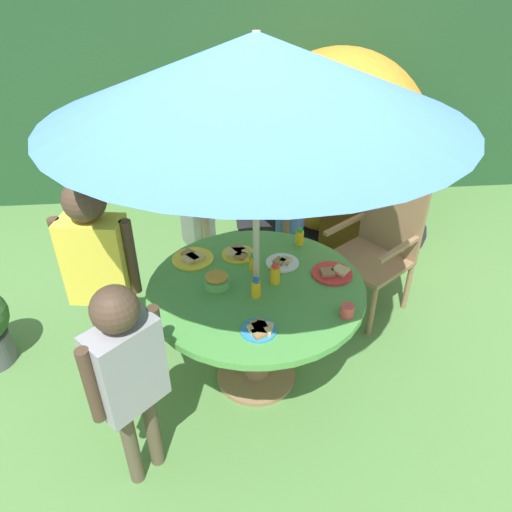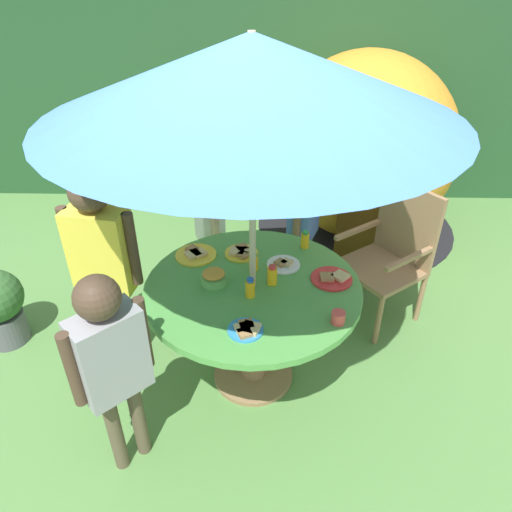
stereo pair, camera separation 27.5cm
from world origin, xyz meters
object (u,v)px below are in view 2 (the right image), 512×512
(dome_tent, at_px, (363,147))
(juice_bottle_center_front, at_px, (250,288))
(plate_near_right, at_px, (241,252))
(child_in_white_shirt, at_px, (209,217))
(child_in_grey_shirt, at_px, (111,355))
(wooden_chair, at_px, (392,250))
(child_in_yellow_shirt, at_px, (102,250))
(child_in_blue_shirt, at_px, (304,211))
(juice_bottle_mid_right, at_px, (305,240))
(plate_center_back, at_px, (283,264))
(plate_back_edge, at_px, (332,278))
(plate_near_left, at_px, (246,329))
(juice_bottle_mid_left, at_px, (272,275))
(garden_table, at_px, (253,306))
(juice_bottle_far_left, at_px, (253,262))
(plate_far_right, at_px, (196,254))
(patio_umbrella, at_px, (252,77))
(snack_bowl, at_px, (214,277))
(cup_near, at_px, (338,317))

(dome_tent, bearing_deg, juice_bottle_center_front, -108.36)
(plate_near_right, bearing_deg, child_in_white_shirt, 116.19)
(dome_tent, xyz_separation_m, child_in_grey_shirt, (-1.60, -2.65, -0.05))
(wooden_chair, relative_size, child_in_white_shirt, 0.90)
(child_in_yellow_shirt, bearing_deg, child_in_blue_shirt, 41.53)
(juice_bottle_mid_right, bearing_deg, plate_near_right, -167.23)
(plate_center_back, bearing_deg, child_in_white_shirt, 128.65)
(plate_back_edge, bearing_deg, plate_near_left, -136.83)
(plate_center_back, bearing_deg, plate_near_right, 154.96)
(juice_bottle_center_front, bearing_deg, plate_center_back, 57.83)
(plate_near_left, height_order, juice_bottle_mid_left, juice_bottle_mid_left)
(child_in_yellow_shirt, xyz_separation_m, juice_bottle_mid_right, (1.21, 0.27, -0.07))
(child_in_grey_shirt, bearing_deg, plate_near_right, 15.69)
(juice_bottle_center_front, bearing_deg, child_in_blue_shirt, 70.63)
(child_in_yellow_shirt, height_order, plate_near_right, child_in_yellow_shirt)
(garden_table, height_order, dome_tent, dome_tent)
(plate_back_edge, bearing_deg, juice_bottle_far_left, 168.90)
(child_in_white_shirt, height_order, juice_bottle_mid_left, child_in_white_shirt)
(plate_far_right, distance_m, juice_bottle_center_front, 0.54)
(child_in_white_shirt, bearing_deg, child_in_blue_shirt, 73.98)
(child_in_white_shirt, bearing_deg, plate_back_edge, 23.42)
(juice_bottle_far_left, bearing_deg, child_in_grey_shirt, -130.48)
(juice_bottle_far_left, distance_m, juice_bottle_mid_left, 0.18)
(patio_umbrella, distance_m, juice_bottle_mid_right, 1.20)
(plate_far_right, height_order, juice_bottle_center_front, juice_bottle_center_front)
(garden_table, height_order, plate_center_back, plate_center_back)
(plate_near_left, height_order, plate_center_back, same)
(snack_bowl, height_order, plate_back_edge, snack_bowl)
(plate_near_left, height_order, cup_near, cup_near)
(cup_near, bearing_deg, plate_near_right, 129.63)
(child_in_grey_shirt, xyz_separation_m, snack_bowl, (0.42, 0.61, 0.01))
(garden_table, relative_size, wooden_chair, 1.23)
(wooden_chair, distance_m, plate_near_left, 1.50)
(plate_near_left, relative_size, plate_center_back, 0.90)
(patio_umbrella, height_order, plate_back_edge, patio_umbrella)
(dome_tent, distance_m, plate_near_right, 2.02)
(child_in_yellow_shirt, bearing_deg, juice_bottle_mid_right, 21.83)
(juice_bottle_mid_right, bearing_deg, dome_tent, 68.59)
(juice_bottle_far_left, bearing_deg, plate_near_left, -92.34)
(snack_bowl, distance_m, plate_near_right, 0.34)
(child_in_yellow_shirt, xyz_separation_m, plate_back_edge, (1.35, -0.09, -0.12))
(garden_table, distance_m, child_in_blue_shirt, 1.00)
(child_in_white_shirt, relative_size, snack_bowl, 7.30)
(child_in_grey_shirt, distance_m, cup_near, 1.12)
(child_in_yellow_shirt, bearing_deg, patio_umbrella, 0.00)
(plate_near_right, distance_m, plate_back_edge, 0.60)
(juice_bottle_center_front, bearing_deg, juice_bottle_far_left, 87.83)
(cup_near, bearing_deg, juice_bottle_mid_right, 99.58)
(child_in_blue_shirt, xyz_separation_m, juice_bottle_mid_right, (-0.03, -0.51, 0.06))
(garden_table, height_order, patio_umbrella, patio_umbrella)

